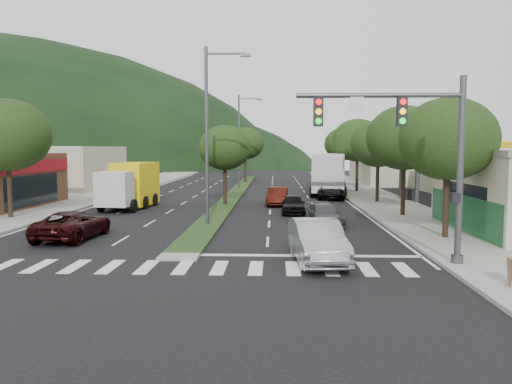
{
  "coord_description": "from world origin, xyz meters",
  "views": [
    {
      "loc": [
        3.84,
        -19.96,
        4.38
      ],
      "look_at": [
        2.71,
        9.51,
        1.8
      ],
      "focal_mm": 35.0,
      "sensor_mm": 36.0,
      "label": 1
    }
  ],
  "objects_px": {
    "sedan_silver": "(317,241)",
    "motorhome": "(329,173)",
    "tree_r_c": "(378,144)",
    "tree_med_far": "(245,144)",
    "tree_med_near": "(225,148)",
    "car_queue_a": "(293,204)",
    "streetlight_near": "(210,127)",
    "suv_maroon": "(73,225)",
    "car_queue_b": "(324,215)",
    "tree_r_d": "(358,140)",
    "tree_r_b": "(404,138)",
    "box_truck": "(131,187)",
    "car_queue_d": "(329,191)",
    "tree_r_a": "(448,139)",
    "traffic_signal": "(418,141)",
    "tree_r_e": "(344,144)",
    "car_queue_c": "(277,196)",
    "streetlight_mid": "(241,137)",
    "tree_l_a": "(7,135)"
  },
  "relations": [
    {
      "from": "tree_r_c",
      "to": "suv_maroon",
      "type": "distance_m",
      "value": 24.64
    },
    {
      "from": "tree_r_b",
      "to": "sedan_silver",
      "type": "height_order",
      "value": "tree_r_b"
    },
    {
      "from": "tree_r_b",
      "to": "tree_med_far",
      "type": "height_order",
      "value": "tree_r_b"
    },
    {
      "from": "streetlight_mid",
      "to": "car_queue_b",
      "type": "relative_size",
      "value": 2.41
    },
    {
      "from": "tree_med_near",
      "to": "streetlight_near",
      "type": "bearing_deg",
      "value": -88.82
    },
    {
      "from": "tree_med_far",
      "to": "car_queue_c",
      "type": "relative_size",
      "value": 1.65
    },
    {
      "from": "tree_r_a",
      "to": "tree_med_near",
      "type": "height_order",
      "value": "tree_r_a"
    },
    {
      "from": "traffic_signal",
      "to": "car_queue_c",
      "type": "xyz_separation_m",
      "value": [
        -5.0,
        20.0,
        -3.95
      ]
    },
    {
      "from": "car_queue_b",
      "to": "box_truck",
      "type": "bearing_deg",
      "value": 142.4
    },
    {
      "from": "tree_r_a",
      "to": "tree_r_c",
      "type": "height_order",
      "value": "tree_r_a"
    },
    {
      "from": "sedan_silver",
      "to": "motorhome",
      "type": "bearing_deg",
      "value": 77.28
    },
    {
      "from": "streetlight_near",
      "to": "car_queue_c",
      "type": "height_order",
      "value": "streetlight_near"
    },
    {
      "from": "tree_r_c",
      "to": "car_queue_d",
      "type": "relative_size",
      "value": 1.32
    },
    {
      "from": "tree_r_e",
      "to": "traffic_signal",
      "type": "bearing_deg",
      "value": -94.09
    },
    {
      "from": "tree_r_d",
      "to": "car_queue_d",
      "type": "relative_size",
      "value": 1.46
    },
    {
      "from": "tree_med_far",
      "to": "motorhome",
      "type": "bearing_deg",
      "value": -60.64
    },
    {
      "from": "car_queue_b",
      "to": "car_queue_c",
      "type": "distance_m",
      "value": 10.34
    },
    {
      "from": "tree_r_a",
      "to": "tree_l_a",
      "type": "height_order",
      "value": "tree_l_a"
    },
    {
      "from": "box_truck",
      "to": "tree_med_near",
      "type": "bearing_deg",
      "value": -159.62
    },
    {
      "from": "motorhome",
      "to": "car_queue_a",
      "type": "bearing_deg",
      "value": -98.04
    },
    {
      "from": "car_queue_a",
      "to": "car_queue_d",
      "type": "xyz_separation_m",
      "value": [
        3.51,
        10.0,
        0.03
      ]
    },
    {
      "from": "streetlight_near",
      "to": "car_queue_d",
      "type": "height_order",
      "value": "streetlight_near"
    },
    {
      "from": "traffic_signal",
      "to": "tree_r_e",
      "type": "distance_m",
      "value": 41.65
    },
    {
      "from": "car_queue_b",
      "to": "suv_maroon",
      "type": "bearing_deg",
      "value": -166.52
    },
    {
      "from": "tree_r_a",
      "to": "tree_r_e",
      "type": "distance_m",
      "value": 36.0
    },
    {
      "from": "car_queue_a",
      "to": "car_queue_c",
      "type": "distance_m",
      "value": 5.11
    },
    {
      "from": "tree_r_c",
      "to": "tree_med_far",
      "type": "bearing_deg",
      "value": 116.57
    },
    {
      "from": "tree_r_b",
      "to": "tree_r_e",
      "type": "xyz_separation_m",
      "value": [
        0.0,
        28.0,
        -0.14
      ]
    },
    {
      "from": "sedan_silver",
      "to": "car_queue_b",
      "type": "relative_size",
      "value": 1.19
    },
    {
      "from": "streetlight_near",
      "to": "tree_med_far",
      "type": "bearing_deg",
      "value": 90.33
    },
    {
      "from": "tree_r_a",
      "to": "box_truck",
      "type": "height_order",
      "value": "tree_r_a"
    },
    {
      "from": "tree_r_c",
      "to": "car_queue_a",
      "type": "bearing_deg",
      "value": -136.68
    },
    {
      "from": "suv_maroon",
      "to": "car_queue_c",
      "type": "bearing_deg",
      "value": -120.06
    },
    {
      "from": "car_queue_a",
      "to": "car_queue_d",
      "type": "relative_size",
      "value": 0.78
    },
    {
      "from": "car_queue_c",
      "to": "car_queue_d",
      "type": "distance_m",
      "value": 6.76
    },
    {
      "from": "tree_r_b",
      "to": "box_truck",
      "type": "height_order",
      "value": "tree_r_b"
    },
    {
      "from": "car_queue_b",
      "to": "box_truck",
      "type": "xyz_separation_m",
      "value": [
        -13.42,
        7.78,
        0.97
      ]
    },
    {
      "from": "suv_maroon",
      "to": "sedan_silver",
      "type": "bearing_deg",
      "value": 162.36
    },
    {
      "from": "tree_r_d",
      "to": "car_queue_c",
      "type": "height_order",
      "value": "tree_r_d"
    },
    {
      "from": "tree_med_near",
      "to": "car_queue_a",
      "type": "height_order",
      "value": "tree_med_near"
    },
    {
      "from": "traffic_signal",
      "to": "tree_r_a",
      "type": "bearing_deg",
      "value": 61.8
    },
    {
      "from": "suv_maroon",
      "to": "car_queue_b",
      "type": "distance_m",
      "value": 13.52
    },
    {
      "from": "car_queue_c",
      "to": "streetlight_near",
      "type": "bearing_deg",
      "value": -105.72
    },
    {
      "from": "tree_med_far",
      "to": "car_queue_c",
      "type": "xyz_separation_m",
      "value": [
        4.03,
        -25.54,
        -4.32
      ]
    },
    {
      "from": "traffic_signal",
      "to": "streetlight_near",
      "type": "height_order",
      "value": "streetlight_near"
    },
    {
      "from": "car_queue_c",
      "to": "motorhome",
      "type": "xyz_separation_m",
      "value": [
        4.97,
        9.54,
        1.37
      ]
    },
    {
      "from": "tree_med_far",
      "to": "traffic_signal",
      "type": "bearing_deg",
      "value": -78.78
    },
    {
      "from": "suv_maroon",
      "to": "tree_r_d",
      "type": "bearing_deg",
      "value": -120.36
    },
    {
      "from": "tree_med_near",
      "to": "car_queue_a",
      "type": "xyz_separation_m",
      "value": [
        5.07,
        -4.54,
        -3.77
      ]
    },
    {
      "from": "car_queue_d",
      "to": "motorhome",
      "type": "bearing_deg",
      "value": 84.32
    }
  ]
}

